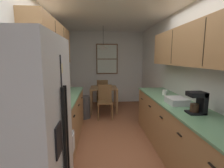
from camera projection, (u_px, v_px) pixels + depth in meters
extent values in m
plane|color=#995B3D|center=(113.00, 132.00, 3.70)|extent=(12.00, 12.00, 0.00)
cube|color=silver|center=(46.00, 75.00, 3.40)|extent=(0.10, 9.00, 2.55)
cube|color=silver|center=(175.00, 74.00, 3.61)|extent=(0.10, 9.00, 2.55)
cube|color=silver|center=(107.00, 68.00, 6.11)|extent=(4.40, 0.10, 2.55)
cube|color=white|center=(113.00, 8.00, 3.30)|extent=(4.40, 9.00, 0.08)
cube|color=silver|center=(16.00, 152.00, 1.31)|extent=(0.73, 0.79, 1.79)
cube|color=black|center=(65.00, 157.00, 1.35)|extent=(0.01, 0.01, 1.61)
cube|color=black|center=(66.00, 160.00, 1.31)|extent=(0.02, 0.02, 1.15)
cube|color=black|center=(68.00, 154.00, 1.39)|extent=(0.02, 0.02, 1.15)
cube|color=black|center=(59.00, 140.00, 1.14)|extent=(0.01, 0.15, 0.22)
cube|color=beige|center=(62.00, 68.00, 1.27)|extent=(0.01, 0.05, 0.07)
cube|color=black|center=(43.00, 153.00, 2.09)|extent=(0.62, 0.63, 0.90)
cube|color=black|center=(69.00, 154.00, 2.12)|extent=(0.01, 0.44, 0.30)
cube|color=silver|center=(70.00, 139.00, 2.09)|extent=(0.02, 0.50, 0.02)
cube|color=black|center=(41.00, 118.00, 2.02)|extent=(0.59, 0.60, 0.02)
cube|color=black|center=(16.00, 111.00, 1.99)|extent=(0.06, 0.63, 0.20)
cylinder|color=#2D2D2D|center=(23.00, 121.00, 1.87)|extent=(0.15, 0.15, 0.01)
cylinder|color=#2D2D2D|center=(33.00, 113.00, 2.14)|extent=(0.15, 0.15, 0.01)
cylinder|color=#2D2D2D|center=(49.00, 121.00, 1.89)|extent=(0.15, 0.15, 0.01)
cylinder|color=#2D2D2D|center=(55.00, 113.00, 2.17)|extent=(0.15, 0.15, 0.01)
cube|color=white|center=(25.00, 54.00, 1.89)|extent=(0.38, 0.58, 0.34)
cube|color=black|center=(41.00, 54.00, 1.85)|extent=(0.01, 0.35, 0.21)
cube|color=#2D2D33|center=(48.00, 54.00, 2.10)|extent=(0.01, 0.12, 0.21)
cube|color=#A87A4C|center=(63.00, 118.00, 3.35)|extent=(0.60, 1.90, 0.87)
cube|color=#60936B|center=(62.00, 96.00, 3.28)|extent=(0.63, 1.92, 0.03)
cube|color=black|center=(74.00, 116.00, 2.71)|extent=(0.02, 0.10, 0.01)
cube|color=black|center=(79.00, 105.00, 3.33)|extent=(0.02, 0.10, 0.01)
cube|color=black|center=(82.00, 98.00, 3.95)|extent=(0.02, 0.10, 0.01)
cube|color=#A87A4C|center=(52.00, 43.00, 3.06)|extent=(0.32, 2.00, 0.73)
cube|color=#2D2319|center=(56.00, 42.00, 2.75)|extent=(0.01, 0.01, 0.67)
cube|color=#2D2319|center=(64.00, 45.00, 3.40)|extent=(0.01, 0.01, 0.67)
cube|color=#A87A4C|center=(179.00, 132.00, 2.71)|extent=(0.60, 3.04, 0.87)
cube|color=#60936B|center=(181.00, 105.00, 2.64)|extent=(0.63, 3.06, 0.03)
cube|color=black|center=(212.00, 166.00, 1.45)|extent=(0.02, 0.10, 0.01)
cube|color=black|center=(179.00, 135.00, 2.05)|extent=(0.02, 0.10, 0.01)
cube|color=black|center=(161.00, 117.00, 2.65)|extent=(0.02, 0.10, 0.01)
cube|color=black|center=(150.00, 106.00, 3.25)|extent=(0.02, 0.10, 0.01)
cube|color=black|center=(142.00, 99.00, 3.85)|extent=(0.02, 0.10, 0.01)
cube|color=#A87A4C|center=(196.00, 45.00, 2.46)|extent=(0.32, 2.74, 0.62)
cube|color=#2D2319|center=(204.00, 42.00, 2.01)|extent=(0.01, 0.01, 0.57)
cube|color=#2D2319|center=(172.00, 47.00, 2.90)|extent=(0.01, 0.01, 0.57)
cube|color=olive|center=(104.00, 88.00, 5.12)|extent=(0.81, 0.76, 0.03)
cube|color=olive|center=(91.00, 103.00, 4.80)|extent=(0.06, 0.06, 0.70)
cube|color=olive|center=(117.00, 102.00, 4.86)|extent=(0.06, 0.06, 0.70)
cube|color=olive|center=(92.00, 97.00, 5.50)|extent=(0.06, 0.06, 0.70)
cube|color=olive|center=(115.00, 97.00, 5.55)|extent=(0.06, 0.06, 0.70)
cube|color=brown|center=(105.00, 102.00, 4.51)|extent=(0.41, 0.41, 0.04)
cube|color=brown|center=(105.00, 93.00, 4.66)|extent=(0.37, 0.04, 0.45)
cylinder|color=brown|center=(112.00, 113.00, 4.38)|extent=(0.04, 0.04, 0.43)
cylinder|color=brown|center=(98.00, 113.00, 4.36)|extent=(0.04, 0.04, 0.43)
cylinder|color=brown|center=(111.00, 108.00, 4.74)|extent=(0.04, 0.04, 0.43)
cylinder|color=brown|center=(99.00, 109.00, 4.72)|extent=(0.04, 0.04, 0.43)
cube|color=brown|center=(103.00, 92.00, 5.81)|extent=(0.43, 0.43, 0.04)
cube|color=brown|center=(102.00, 87.00, 5.60)|extent=(0.37, 0.06, 0.45)
cylinder|color=brown|center=(98.00, 98.00, 6.03)|extent=(0.04, 0.04, 0.43)
cylinder|color=brown|center=(108.00, 98.00, 6.03)|extent=(0.04, 0.04, 0.43)
cylinder|color=brown|center=(97.00, 100.00, 5.67)|extent=(0.04, 0.04, 0.43)
cylinder|color=brown|center=(108.00, 100.00, 5.67)|extent=(0.04, 0.04, 0.43)
cylinder|color=black|center=(103.00, 36.00, 4.88)|extent=(0.01, 0.01, 0.56)
cone|color=beige|center=(103.00, 47.00, 4.93)|extent=(0.33, 0.33, 0.10)
sphere|color=white|center=(103.00, 46.00, 4.93)|extent=(0.06, 0.06, 0.06)
cube|color=brown|center=(107.00, 59.00, 6.00)|extent=(0.77, 0.04, 1.07)
cube|color=silver|center=(107.00, 59.00, 5.98)|extent=(0.69, 0.01, 0.99)
cube|color=brown|center=(107.00, 59.00, 5.98)|extent=(0.69, 0.02, 0.03)
cylinder|color=#3F3F42|center=(84.00, 107.00, 4.56)|extent=(0.34, 0.34, 0.60)
cylinder|color=#265999|center=(52.00, 100.00, 2.56)|extent=(0.11, 0.11, 0.20)
cylinder|color=white|center=(52.00, 93.00, 2.54)|extent=(0.11, 0.11, 0.02)
cube|color=white|center=(73.00, 142.00, 2.27)|extent=(0.02, 0.16, 0.24)
cube|color=black|center=(195.00, 113.00, 2.22)|extent=(0.22, 0.18, 0.02)
cube|color=black|center=(202.00, 103.00, 2.20)|extent=(0.06, 0.18, 0.29)
cube|color=black|center=(197.00, 94.00, 2.18)|extent=(0.22, 0.18, 0.06)
cylinder|color=#331E14|center=(194.00, 108.00, 2.21)|extent=(0.11, 0.11, 0.11)
cylinder|color=white|center=(164.00, 92.00, 3.31)|extent=(0.08, 0.08, 0.10)
torus|color=white|center=(167.00, 92.00, 3.31)|extent=(0.05, 0.01, 0.05)
cube|color=silver|center=(177.00, 101.00, 2.67)|extent=(0.28, 0.34, 0.10)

